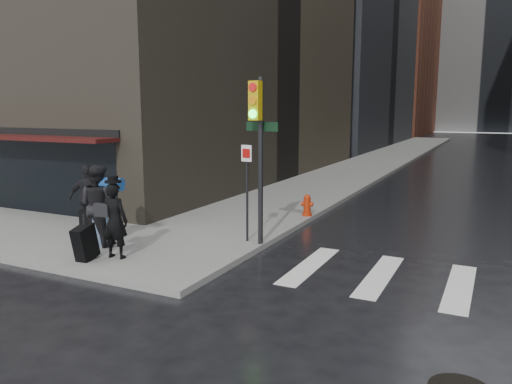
# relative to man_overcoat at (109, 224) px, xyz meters

# --- Properties ---
(ground) EXTENTS (140.00, 140.00, 0.00)m
(ground) POSITION_rel_man_overcoat_xyz_m (0.66, 0.94, -0.96)
(ground) COLOR black
(ground) RESTS_ON ground
(sidewalk_left) EXTENTS (4.00, 50.00, 0.15)m
(sidewalk_left) POSITION_rel_man_overcoat_xyz_m (0.66, 27.94, -0.89)
(sidewalk_left) COLOR slate
(sidewalk_left) RESTS_ON ground
(crosswalk) EXTENTS (8.50, 3.00, 0.01)m
(crosswalk) POSITION_rel_man_overcoat_xyz_m (8.16, 1.94, -0.96)
(crosswalk) COLOR silver
(crosswalk) RESTS_ON ground
(bldg_left_far) EXTENTS (22.00, 20.00, 26.00)m
(bldg_left_far) POSITION_rel_man_overcoat_xyz_m (-12.34, 62.94, 12.04)
(bldg_left_far) COLOR brown
(bldg_left_far) RESTS_ON ground
(bldg_distant) EXTENTS (40.00, 12.00, 32.00)m
(bldg_distant) POSITION_rel_man_overcoat_xyz_m (6.66, 78.94, 15.04)
(bldg_distant) COLOR slate
(bldg_distant) RESTS_ON ground
(storefront) EXTENTS (8.40, 1.11, 2.83)m
(storefront) POSITION_rel_man_overcoat_xyz_m (-6.34, 2.84, 0.86)
(storefront) COLOR black
(storefront) RESTS_ON ground
(man_overcoat) EXTENTS (1.00, 1.07, 1.94)m
(man_overcoat) POSITION_rel_man_overcoat_xyz_m (0.00, 0.00, 0.00)
(man_overcoat) COLOR black
(man_overcoat) RESTS_ON ground
(man_jeans) EXTENTS (1.44, 0.82, 2.03)m
(man_jeans) POSITION_rel_man_overcoat_xyz_m (-1.07, 0.82, 0.20)
(man_jeans) COLOR black
(man_jeans) RESTS_ON ground
(man_greycoat) EXTENTS (1.17, 0.89, 1.85)m
(man_greycoat) POSITION_rel_man_overcoat_xyz_m (-2.36, 1.80, 0.11)
(man_greycoat) COLOR black
(man_greycoat) RESTS_ON ground
(traffic_light) EXTENTS (1.03, 0.54, 4.16)m
(traffic_light) POSITION_rel_man_overcoat_xyz_m (2.51, 2.57, 1.87)
(traffic_light) COLOR black
(traffic_light) RESTS_ON ground
(fire_hydrant) EXTENTS (0.39, 0.30, 0.69)m
(fire_hydrant) POSITION_rel_man_overcoat_xyz_m (2.46, 6.34, -0.50)
(fire_hydrant) COLOR #A12509
(fire_hydrant) RESTS_ON ground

